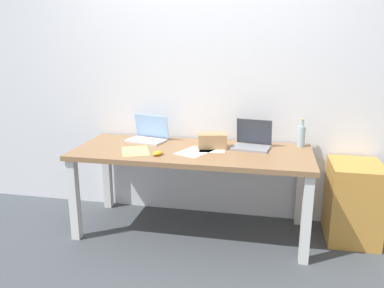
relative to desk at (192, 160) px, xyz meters
The scene contains 12 objects.
ground_plane 0.64m from the desk, ahead, with size 8.00×8.00×0.00m, color #42474C.
back_wall 0.80m from the desk, 90.00° to the left, with size 5.20×0.08×2.60m, color white.
desk is the anchor object (origin of this frame).
laptop_left 0.52m from the desk, 153.98° to the left, with size 0.38×0.30×0.22m.
laptop_right 0.53m from the desk, 19.04° to the left, with size 0.33×0.27×0.23m.
beer_bottle 0.95m from the desk, 18.33° to the left, with size 0.07×0.07×0.24m.
computer_mouse 0.33m from the desk, 137.77° to the right, with size 0.06×0.10×0.03m, color gold.
cardboard_box 0.23m from the desk, 32.26° to the left, with size 0.24×0.14×0.12m, color tan.
paper_sheet_near_back 0.20m from the desk, 30.64° to the left, with size 0.21×0.30×0.00m, color white.
paper_sheet_center 0.11m from the desk, 58.14° to the right, with size 0.21×0.30×0.00m, color white.
paper_sheet_front_left 0.47m from the desk, 163.04° to the right, with size 0.21×0.30×0.00m, color #F4E06B.
filing_cabinet 1.36m from the desk, ahead, with size 0.40×0.48×0.65m, color #C68938.
Camera 1 is at (0.62, -3.00, 1.59)m, focal length 36.13 mm.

